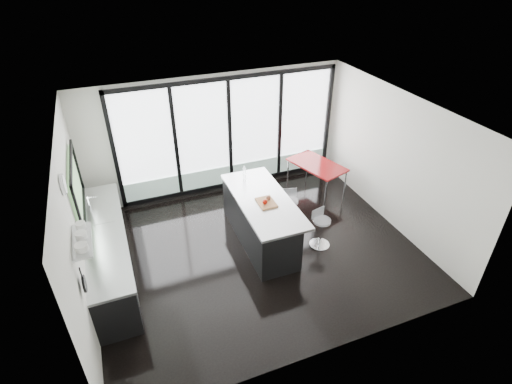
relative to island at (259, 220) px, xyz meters
name	(u,v)px	position (x,y,z in m)	size (l,w,h in m)	color
floor	(257,250)	(-0.17, -0.30, -0.49)	(6.00, 5.00, 0.00)	black
ceiling	(257,115)	(-0.17, -0.30, 2.31)	(6.00, 5.00, 0.00)	white
wall_back	(229,139)	(0.10, 2.17, 0.78)	(6.00, 0.09, 2.80)	beige
wall_front	(328,286)	(-0.17, -2.80, 0.91)	(6.00, 0.00, 2.80)	beige
wall_left	(76,209)	(-3.15, -0.03, 1.07)	(0.26, 5.00, 2.80)	beige
wall_right	(395,161)	(2.83, -0.30, 0.91)	(0.00, 5.00, 2.80)	beige
counter_cabinets	(109,252)	(-2.84, 0.10, -0.02)	(0.69, 3.24, 1.36)	black
island	(259,220)	(0.00, 0.00, 0.00)	(1.01, 2.36, 1.25)	black
bar_stool_near	(321,233)	(1.05, -0.62, -0.17)	(0.39, 0.39, 0.63)	silver
bar_stool_far	(289,213)	(0.76, 0.20, -0.17)	(0.40, 0.40, 0.64)	silver
red_table	(316,177)	(1.96, 1.24, -0.13)	(0.77, 1.34, 0.72)	maroon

